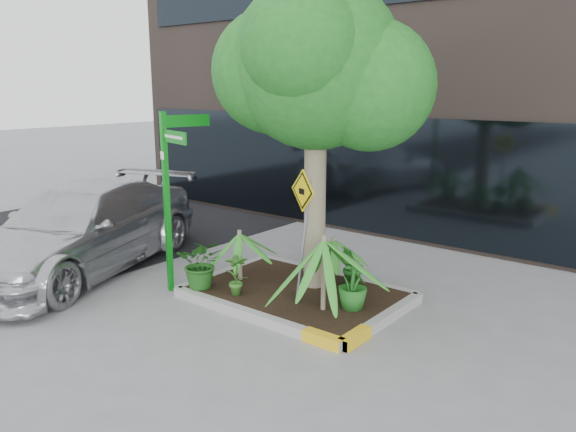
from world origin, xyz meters
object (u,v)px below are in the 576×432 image
Objects in this scene: parked_car at (83,228)px; street_sign_post at (171,183)px; cattle_sign at (303,214)px; tree at (317,64)px.

street_sign_post reaches higher than parked_car.
tree is at bearing 135.24° from cattle_sign.
tree reaches higher than cattle_sign.
cattle_sign is (0.31, -0.74, -2.14)m from tree.
tree is 5.26m from parked_car.
tree is at bearing 51.81° from street_sign_post.
parked_car is at bearing -156.11° from street_sign_post.
street_sign_post is at bearing -11.23° from parked_car.
tree is 2.48× the size of cattle_sign.
parked_car is 2.68× the size of cattle_sign.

